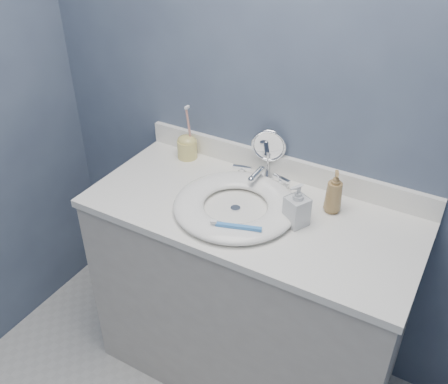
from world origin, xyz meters
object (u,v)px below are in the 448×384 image
Objects in this scene: soap_bottle_amber at (334,192)px; soap_bottle_clear at (297,205)px; toothbrush_holder at (187,146)px; makeup_mirror at (268,151)px.

soap_bottle_clear is at bearing -143.74° from soap_bottle_amber.
soap_bottle_clear is 0.61m from toothbrush_holder.
soap_bottle_clear is (0.22, -0.24, -0.03)m from makeup_mirror.
soap_bottle_amber is at bearing 85.69° from soap_bottle_clear.
makeup_mirror is 1.27× the size of soap_bottle_clear.
soap_bottle_amber reaches higher than soap_bottle_clear.
toothbrush_holder is (-0.58, 0.20, -0.02)m from soap_bottle_clear.
toothbrush_holder reaches higher than soap_bottle_amber.
soap_bottle_amber is 0.69× the size of toothbrush_holder.
soap_bottle_clear is 0.67× the size of toothbrush_holder.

